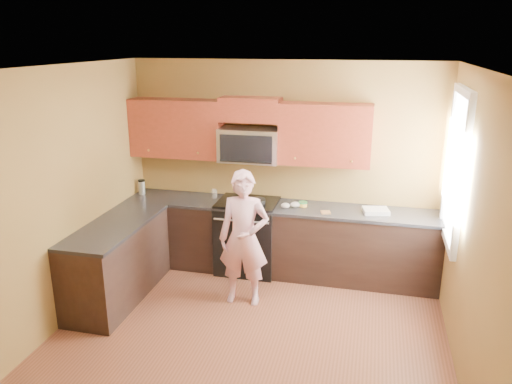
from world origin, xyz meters
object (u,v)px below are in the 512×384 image
(microwave, at_px, (250,161))
(frying_pan, at_px, (256,203))
(butter_tub, at_px, (303,206))
(travel_mug, at_px, (142,194))
(stove, at_px, (248,236))
(woman, at_px, (244,238))

(microwave, relative_size, frying_pan, 1.73)
(butter_tub, xyz_separation_m, travel_mug, (-2.21, 0.02, -0.00))
(stove, xyz_separation_m, woman, (0.17, -0.83, 0.31))
(frying_pan, bearing_deg, stove, 142.66)
(woman, height_order, butter_tub, woman)
(woman, distance_m, butter_tub, 1.04)
(microwave, xyz_separation_m, travel_mug, (-1.50, -0.06, -0.53))
(woman, bearing_deg, frying_pan, 90.87)
(travel_mug, bearing_deg, frying_pan, -4.27)
(butter_tub, distance_m, travel_mug, 2.21)
(woman, relative_size, travel_mug, 7.88)
(frying_pan, relative_size, butter_tub, 3.96)
(frying_pan, bearing_deg, microwave, 111.09)
(microwave, xyz_separation_m, butter_tub, (0.71, -0.08, -0.53))
(microwave, distance_m, woman, 1.18)
(microwave, distance_m, travel_mug, 1.59)
(stove, distance_m, woman, 0.90)
(microwave, relative_size, woman, 0.48)
(travel_mug, bearing_deg, microwave, 2.29)
(microwave, height_order, travel_mug, microwave)
(stove, relative_size, woman, 0.61)
(woman, height_order, frying_pan, woman)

